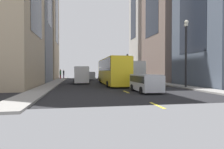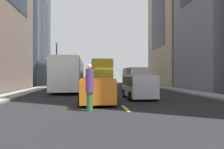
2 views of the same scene
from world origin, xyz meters
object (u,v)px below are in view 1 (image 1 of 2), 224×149
(streetcar_yellow, at_px, (112,69))
(pedestrian_walking_far, at_px, (60,74))
(car_silver_2, at_px, (145,82))
(traffic_light_near_corner, at_px, (127,61))
(pedestrian_waiting_curb, at_px, (104,74))
(car_orange_0, at_px, (103,75))
(delivery_van_white, at_px, (81,74))
(city_bus_white, at_px, (126,70))
(car_silver_1, at_px, (90,75))
(pedestrian_crossing_mid, at_px, (64,74))

(streetcar_yellow, bearing_deg, pedestrian_walking_far, -66.34)
(car_silver_2, relative_size, traffic_light_near_corner, 0.78)
(car_silver_2, xyz_separation_m, pedestrian_walking_far, (9.98, -29.05, 0.31))
(car_silver_2, height_order, pedestrian_waiting_curb, pedestrian_waiting_curb)
(car_orange_0, relative_size, pedestrian_waiting_curb, 1.88)
(delivery_van_white, height_order, car_silver_2, delivery_van_white)
(pedestrian_walking_far, relative_size, pedestrian_waiting_curb, 0.95)
(streetcar_yellow, bearing_deg, car_silver_2, 98.33)
(city_bus_white, xyz_separation_m, streetcar_yellow, (3.60, 6.18, 0.11))
(city_bus_white, height_order, car_silver_2, city_bus_white)
(pedestrian_waiting_curb, bearing_deg, car_silver_1, 68.40)
(car_silver_1, xyz_separation_m, traffic_light_near_corner, (-9.02, -3.61, 3.14))
(city_bus_white, height_order, streetcar_yellow, streetcar_yellow)
(pedestrian_crossing_mid, bearing_deg, traffic_light_near_corner, -90.32)
(car_orange_0, distance_m, pedestrian_walking_far, 10.02)
(car_orange_0, xyz_separation_m, pedestrian_waiting_curb, (-0.43, -2.67, 0.28))
(car_silver_1, distance_m, pedestrian_crossing_mid, 8.89)
(delivery_van_white, distance_m, car_silver_1, 11.09)
(delivery_van_white, relative_size, pedestrian_waiting_curb, 2.63)
(city_bus_white, xyz_separation_m, pedestrian_walking_far, (12.20, -13.44, -0.75))
(city_bus_white, xyz_separation_m, car_orange_0, (2.55, -10.75, -1.12))
(delivery_van_white, distance_m, pedestrian_waiting_curb, 16.66)
(pedestrian_waiting_curb, bearing_deg, pedestrian_walking_far, 14.44)
(streetcar_yellow, relative_size, pedestrian_waiting_curb, 5.56)
(car_silver_2, relative_size, pedestrian_crossing_mid, 2.21)
(car_silver_2, distance_m, pedestrian_waiting_curb, 29.03)
(city_bus_white, distance_m, streetcar_yellow, 7.15)
(city_bus_white, bearing_deg, pedestrian_walking_far, -47.77)
(city_bus_white, relative_size, car_silver_1, 3.11)
(car_silver_1, distance_m, car_silver_2, 24.46)
(car_silver_2, relative_size, pedestrian_walking_far, 2.14)
(streetcar_yellow, xyz_separation_m, car_silver_1, (2.03, -14.79, -1.11))
(delivery_van_white, xyz_separation_m, car_silver_1, (-2.09, -10.88, -0.51))
(city_bus_white, relative_size, pedestrian_waiting_curb, 5.66)
(pedestrian_crossing_mid, bearing_deg, delivery_van_white, -156.55)
(streetcar_yellow, bearing_deg, city_bus_white, -120.26)
(city_bus_white, height_order, pedestrian_waiting_curb, city_bus_white)
(pedestrian_waiting_curb, bearing_deg, streetcar_yellow, 100.25)
(traffic_light_near_corner, bearing_deg, car_silver_2, 78.61)
(pedestrian_walking_far, xyz_separation_m, pedestrian_waiting_curb, (-10.07, 0.02, -0.09))
(streetcar_yellow, height_order, delivery_van_white, streetcar_yellow)
(city_bus_white, height_order, traffic_light_near_corner, traffic_light_near_corner)
(pedestrian_crossing_mid, distance_m, pedestrian_waiting_curb, 9.64)
(car_silver_1, xyz_separation_m, pedestrian_waiting_curb, (-3.51, -4.80, 0.16))
(car_orange_0, height_order, car_silver_1, car_silver_1)
(streetcar_yellow, height_order, pedestrian_walking_far, streetcar_yellow)
(pedestrian_crossing_mid, height_order, pedestrian_walking_far, pedestrian_walking_far)
(car_silver_2, height_order, traffic_light_near_corner, traffic_light_near_corner)
(traffic_light_near_corner, bearing_deg, pedestrian_waiting_curb, -12.26)
(traffic_light_near_corner, bearing_deg, delivery_van_white, 52.51)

